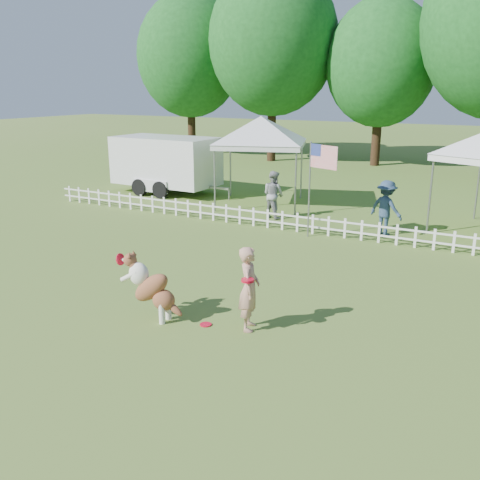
{
  "coord_description": "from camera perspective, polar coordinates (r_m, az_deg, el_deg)",
  "views": [
    {
      "loc": [
        4.77,
        -7.71,
        4.27
      ],
      "look_at": [
        -0.52,
        2.0,
        1.1
      ],
      "focal_mm": 40.0,
      "sensor_mm": 36.0,
      "label": 1
    }
  ],
  "objects": [
    {
      "name": "spectator_b",
      "position": [
        16.46,
        15.31,
        3.33
      ],
      "size": [
        1.21,
        0.95,
        1.64
      ],
      "primitive_type": "imported",
      "rotation": [
        0.0,
        0.0,
        2.77
      ],
      "color": "navy",
      "rests_on": "ground"
    },
    {
      "name": "handler",
      "position": [
        9.65,
        0.99,
        -5.2
      ],
      "size": [
        0.56,
        0.67,
        1.56
      ],
      "primitive_type": "imported",
      "rotation": [
        0.0,
        0.0,
        1.94
      ],
      "color": "tan",
      "rests_on": "ground"
    },
    {
      "name": "flag_pole",
      "position": [
        15.68,
        7.41,
        5.31
      ],
      "size": [
        1.03,
        0.53,
        2.79
      ],
      "primitive_type": null,
      "rotation": [
        0.0,
        0.0,
        -0.41
      ],
      "color": "gray",
      "rests_on": "ground"
    },
    {
      "name": "picket_fence",
      "position": [
        15.97,
        10.27,
        1.34
      ],
      "size": [
        22.0,
        0.08,
        0.6
      ],
      "primitive_type": null,
      "color": "white",
      "rests_on": "ground"
    },
    {
      "name": "frisbee_on_turf",
      "position": [
        10.1,
        -3.68,
        -8.98
      ],
      "size": [
        0.29,
        0.29,
        0.02
      ],
      "primitive_type": "cylinder",
      "rotation": [
        0.0,
        0.0,
        -0.43
      ],
      "color": "red",
      "rests_on": "ground"
    },
    {
      "name": "cargo_trailer",
      "position": [
        22.58,
        -7.89,
        7.99
      ],
      "size": [
        5.42,
        2.51,
        2.36
      ],
      "primitive_type": null,
      "rotation": [
        0.0,
        0.0,
        -0.03
      ],
      "color": "silver",
      "rests_on": "ground"
    },
    {
      "name": "tree_far_left",
      "position": [
        35.71,
        -5.33,
        17.92
      ],
      "size": [
        6.6,
        6.6,
        11.0
      ],
      "primitive_type": null,
      "color": "#154C19",
      "rests_on": "ground"
    },
    {
      "name": "dog",
      "position": [
        10.23,
        -9.35,
        -5.05
      ],
      "size": [
        1.25,
        0.5,
        1.27
      ],
      "primitive_type": null,
      "rotation": [
        0.0,
        0.0,
        0.07
      ],
      "color": "brown",
      "rests_on": "ground"
    },
    {
      "name": "canopy_tent_left",
      "position": [
        19.97,
        2.21,
        8.3
      ],
      "size": [
        3.91,
        3.91,
        3.19
      ],
      "primitive_type": null,
      "rotation": [
        0.0,
        0.0,
        0.32
      ],
      "color": "silver",
      "rests_on": "ground"
    },
    {
      "name": "tree_left",
      "position": [
        32.34,
        3.51,
        19.05
      ],
      "size": [
        7.4,
        7.4,
        12.0
      ],
      "primitive_type": null,
      "color": "#154C19",
      "rests_on": "ground"
    },
    {
      "name": "tree_center_left",
      "position": [
        31.2,
        14.77,
        16.66
      ],
      "size": [
        6.0,
        6.0,
        9.8
      ],
      "primitive_type": null,
      "color": "#154C19",
      "rests_on": "ground"
    },
    {
      "name": "spectator_a",
      "position": [
        18.03,
        3.58,
        4.87
      ],
      "size": [
        0.93,
        0.82,
        1.6
      ],
      "primitive_type": "imported",
      "rotation": [
        0.0,
        0.0,
        2.81
      ],
      "color": "gray",
      "rests_on": "ground"
    },
    {
      "name": "ground",
      "position": [
        10.02,
        -2.9,
        -9.25
      ],
      "size": [
        120.0,
        120.0,
        0.0
      ],
      "primitive_type": "plane",
      "color": "#496D22",
      "rests_on": "ground"
    }
  ]
}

